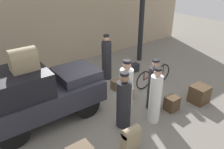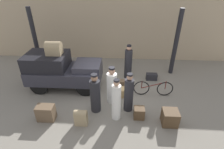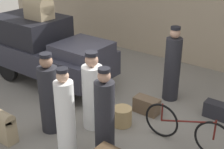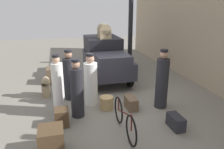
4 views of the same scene
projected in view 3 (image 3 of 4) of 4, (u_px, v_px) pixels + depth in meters
ground_plane at (100, 112)px, 7.24m from camera, size 30.00×30.00×0.00m
canopy_pillar_left at (46, 0)px, 10.43m from camera, size 0.24×0.24×3.51m
truck at (47, 48)px, 8.45m from camera, size 3.47×1.58×1.74m
bicycle at (186, 129)px, 5.97m from camera, size 1.80×0.04×0.78m
wicker_basket at (122, 116)px, 6.71m from camera, size 0.42×0.42×0.40m
porter_with_bicycle at (93, 94)px, 6.43m from camera, size 0.43×0.43×1.69m
porter_standing_middle at (49, 97)px, 6.31m from camera, size 0.41×0.41×1.71m
porter_lifting_near_truck at (65, 117)px, 5.55m from camera, size 0.35×0.35×1.75m
porter_carrying_trunk at (105, 115)px, 5.67m from camera, size 0.37×0.37×1.71m
conductor_in_dark_uniform at (172, 67)px, 7.52m from camera, size 0.39×0.39×1.86m
trunk_barrel_dark at (4, 126)px, 6.12m from camera, size 0.47×0.25×0.66m
suitcase_black_upright at (217, 110)px, 6.97m from camera, size 0.57×0.28×0.36m
suitcase_tan_flat at (147, 105)px, 7.17m from camera, size 0.59×0.30×0.37m
trunk_on_truck_roof at (39, 8)px, 8.11m from camera, size 0.68×0.48×0.60m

